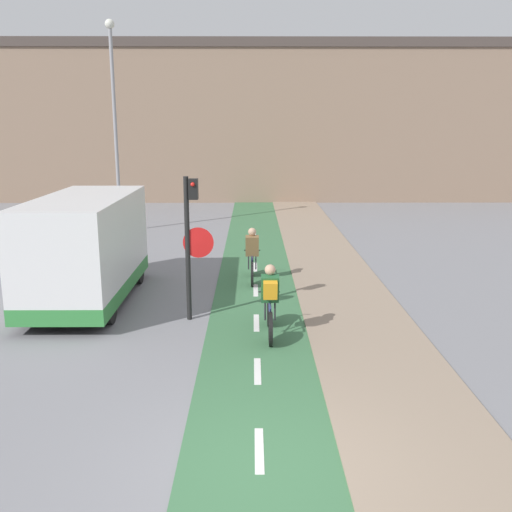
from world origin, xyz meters
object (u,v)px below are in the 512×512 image
(cyclist_near, at_px, (270,303))
(cyclist_far, at_px, (252,258))
(traffic_light_pole, at_px, (191,233))
(van, at_px, (87,251))
(street_lamp_far, at_px, (114,109))

(cyclist_near, xyz_separation_m, cyclist_far, (-0.36, 4.20, -0.05))
(traffic_light_pole, distance_m, van, 3.09)
(cyclist_far, bearing_deg, street_lamp_far, 125.09)
(traffic_light_pole, xyz_separation_m, cyclist_near, (1.68, -1.06, -1.25))
(van, bearing_deg, street_lamp_far, 98.14)
(cyclist_far, height_order, van, van)
(traffic_light_pole, height_order, cyclist_far, traffic_light_pole)
(traffic_light_pole, bearing_deg, cyclist_near, -32.21)
(traffic_light_pole, distance_m, cyclist_far, 3.65)
(cyclist_near, bearing_deg, traffic_light_pole, 147.79)
(street_lamp_far, relative_size, cyclist_far, 4.63)
(street_lamp_far, height_order, cyclist_far, street_lamp_far)
(traffic_light_pole, xyz_separation_m, street_lamp_far, (-4.04, 10.77, 2.88))
(cyclist_far, relative_size, van, 0.35)
(cyclist_far, bearing_deg, cyclist_near, -85.10)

